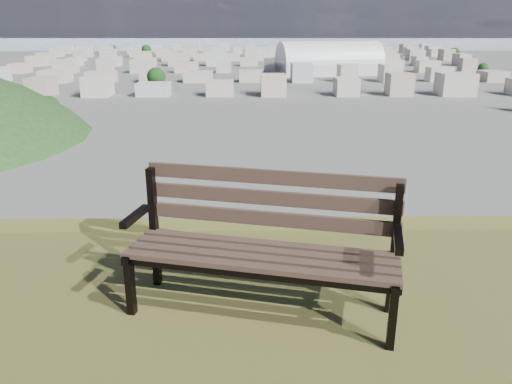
{
  "coord_description": "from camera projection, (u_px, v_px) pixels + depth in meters",
  "views": [
    {
      "loc": [
        -0.56,
        -0.89,
        27.09
      ],
      "look_at": [
        -0.47,
        4.41,
        25.3
      ],
      "focal_mm": 35.0,
      "sensor_mm": 36.0,
      "label": 1
    }
  ],
  "objects": [
    {
      "name": "park_bench",
      "position": [
        264.0,
        236.0,
        3.72
      ],
      "size": [
        2.08,
        1.1,
        1.04
      ],
      "rotation": [
        0.0,
        0.0,
        -0.25
      ],
      "color": "#483229",
      "rests_on": "hilltop_mesa"
    },
    {
      "name": "arena",
      "position": [
        329.0,
        64.0,
        280.38
      ],
      "size": [
        60.6,
        35.37,
        24.0
      ],
      "rotation": [
        0.0,
        0.0,
        0.21
      ],
      "color": "beige",
      "rests_on": "ground"
    },
    {
      "name": "city_blocks",
      "position": [
        248.0,
        56.0,
        382.08
      ],
      "size": [
        395.0,
        361.0,
        7.0
      ],
      "color": "beige",
      "rests_on": "ground"
    },
    {
      "name": "city_trees",
      "position": [
        206.0,
        62.0,
        309.76
      ],
      "size": [
        406.52,
        387.2,
        9.98
      ],
      "color": "#352A1A",
      "rests_on": "ground"
    },
    {
      "name": "bay_water",
      "position": [
        247.0,
        41.0,
        862.16
      ],
      "size": [
        2400.0,
        700.0,
        0.12
      ],
      "primitive_type": "cube",
      "color": "#92A9BA",
      "rests_on": "ground"
    },
    {
      "name": "far_hills",
      "position": [
        224.0,
        25.0,
        1329.5
      ],
      "size": [
        2050.0,
        340.0,
        60.0
      ],
      "color": "#8E97B0",
      "rests_on": "ground"
    }
  ]
}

